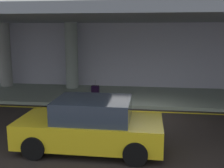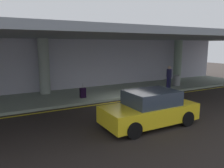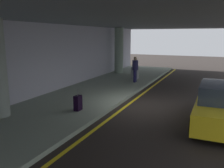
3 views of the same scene
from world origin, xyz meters
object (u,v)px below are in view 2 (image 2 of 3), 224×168
at_px(traveler_with_luggage, 169,75).
at_px(support_column_left_mid, 44,67).
at_px(support_column_center, 178,60).
at_px(car_yellow_taxi, 150,109).
at_px(trash_bin_steel, 177,80).
at_px(suitcase_upright_primary, 83,93).

bearing_deg(traveler_with_luggage, support_column_left_mid, -130.41).
distance_m(support_column_center, car_yellow_taxi, 12.16).
bearing_deg(trash_bin_steel, traveler_with_luggage, -160.75).
height_order(traveler_with_luggage, suitcase_upright_primary, traveler_with_luggage).
bearing_deg(trash_bin_steel, car_yellow_taxi, -141.62).
bearing_deg(trash_bin_steel, support_column_center, 44.76).
distance_m(support_column_left_mid, trash_bin_steel, 10.21).
bearing_deg(car_yellow_taxi, suitcase_upright_primary, 102.83).
distance_m(support_column_left_mid, support_column_center, 12.00).
bearing_deg(support_column_left_mid, trash_bin_steel, -11.92).
relative_size(support_column_center, trash_bin_steel, 4.29).
bearing_deg(car_yellow_taxi, traveler_with_luggage, 44.57).
height_order(support_column_left_mid, suitcase_upright_primary, support_column_left_mid).
relative_size(support_column_center, suitcase_upright_primary, 4.06).
distance_m(support_column_left_mid, traveler_with_luggage, 9.06).
xyz_separation_m(support_column_left_mid, trash_bin_steel, (9.89, -2.09, -1.40)).
bearing_deg(traveler_with_luggage, support_column_center, 102.83).
bearing_deg(suitcase_upright_primary, traveler_with_luggage, 12.71).
xyz_separation_m(car_yellow_taxi, suitcase_upright_primary, (-0.93, 5.42, -0.25)).
height_order(car_yellow_taxi, traveler_with_luggage, traveler_with_luggage).
xyz_separation_m(traveler_with_luggage, suitcase_upright_primary, (-6.86, 0.17, -0.65)).
relative_size(support_column_center, car_yellow_taxi, 0.89).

